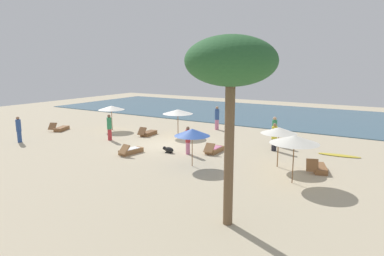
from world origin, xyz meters
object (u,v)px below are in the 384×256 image
lounger_3 (319,168)px  person_3 (274,137)px  umbrella_3 (294,139)px  person_1 (109,127)px  umbrella_0 (178,112)px  lounger_4 (148,133)px  umbrella_1 (192,132)px  umbrella_2 (111,108)px  lounger_1 (61,128)px  umbrella_4 (279,130)px  palm_0 (231,64)px  person_0 (274,131)px  person_2 (19,129)px  person_4 (188,140)px  lounger_2 (214,150)px  lounger_0 (130,151)px  surfboard (339,155)px  lounger_5 (290,141)px  person_5 (217,118)px  dog (168,150)px

lounger_3 → person_3: bearing=139.3°
umbrella_3 → person_1: bearing=171.7°
umbrella_0 → lounger_4: (-2.05, -1.02, -1.68)m
umbrella_1 → umbrella_2: bearing=155.2°
umbrella_1 → lounger_1: umbrella_1 is taller
umbrella_2 → umbrella_4: size_ratio=0.99×
umbrella_4 → palm_0: palm_0 is taller
umbrella_0 → person_0: (7.13, 0.85, -0.85)m
person_2 → person_3: bearing=24.0°
umbrella_4 → lounger_4: size_ratio=1.22×
umbrella_4 → lounger_3: size_ratio=1.23×
umbrella_1 → person_4: umbrella_1 is taller
umbrella_4 → person_2: size_ratio=1.18×
umbrella_2 → umbrella_1: bearing=-24.8°
umbrella_2 → person_4: size_ratio=1.25×
umbrella_1 → lounger_2: (-0.33, 3.11, -1.66)m
lounger_0 → lounger_3: (10.45, 2.44, -0.00)m
surfboard → person_0: bearing=173.5°
lounger_5 → person_4: bearing=-127.0°
umbrella_3 → palm_0: size_ratio=0.35×
umbrella_3 → umbrella_2: bearing=163.4°
umbrella_0 → person_5: umbrella_0 is taller
umbrella_4 → dog: 6.86m
umbrella_1 → lounger_5: umbrella_1 is taller
lounger_3 → person_2: person_2 is taller
umbrella_3 → person_5: bearing=133.1°
lounger_2 → person_2: bearing=-159.8°
umbrella_1 → person_0: umbrella_1 is taller
umbrella_2 → surfboard: bearing=4.4°
person_0 → person_2: 17.44m
lounger_1 → palm_0: 20.89m
lounger_0 → umbrella_1: bearing=-2.0°
person_3 → person_5: size_ratio=0.90×
lounger_3 → surfboard: size_ratio=0.72×
lounger_3 → surfboard: 3.73m
lounger_2 → person_4: 1.80m
umbrella_2 → palm_0: bearing=-33.1°
person_0 → person_5: (-5.80, 2.89, -0.01)m
person_0 → person_5: person_0 is taller
umbrella_2 → person_0: umbrella_2 is taller
umbrella_2 → person_2: 7.03m
umbrella_0 → lounger_5: bearing=13.8°
umbrella_1 → lounger_1: 14.56m
lounger_1 → person_2: bearing=-75.0°
lounger_1 → lounger_2: (13.90, 0.49, 0.01)m
umbrella_3 → lounger_3: (0.68, 2.39, -1.87)m
umbrella_0 → person_3: size_ratio=1.29×
dog → person_3: bearing=35.8°
surfboard → umbrella_4: bearing=-121.1°
surfboard → person_5: bearing=161.3°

